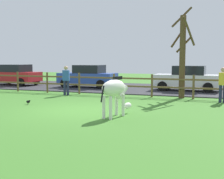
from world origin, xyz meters
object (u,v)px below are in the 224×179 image
Objects in this scene: zebra at (115,91)px; visitor_left_of_tree at (223,83)px; bare_tree at (183,54)px; crow_on_grass at (28,102)px; parked_car_red at (15,75)px; visitor_right_of_tree at (66,79)px; parked_car_blue at (88,76)px; parked_car_white at (187,78)px.

zebra is 6.13m from visitor_left_of_tree.
bare_tree is 8.00m from crow_on_grass.
visitor_right_of_tree reaches higher than parked_car_red.
visitor_left_of_tree reaches higher than parked_car_blue.
crow_on_grass is 0.05× the size of parked_car_blue.
parked_car_red is (-11.41, 9.29, -0.08)m from zebra.
parked_car_red is at bearing 147.89° from visitor_right_of_tree.
parked_car_red is at bearing 140.87° from zebra.
bare_tree is 2.89× the size of visitor_left_of_tree.
visitor_left_of_tree is at bearing -0.41° from visitor_right_of_tree.
crow_on_grass is 10.13m from parked_car_white.
parked_car_red is at bearing 166.01° from bare_tree.
zebra is 1.16× the size of visitor_right_of_tree.
crow_on_grass is at bearing -84.80° from parked_car_blue.
visitor_right_of_tree is (-4.69, 5.06, -0.02)m from zebra.
visitor_left_of_tree reaches higher than zebra.
parked_car_blue is 9.90m from visitor_left_of_tree.
parked_car_red is (-6.80, 7.87, 0.72)m from crow_on_grass.
zebra is at bearing -104.27° from bare_tree.
parked_car_red is (-6.07, -0.12, 0.00)m from parked_car_blue.
visitor_left_of_tree is (2.08, -4.49, 0.06)m from parked_car_white.
parked_car_white reaches higher than crow_on_grass.
zebra is 6.90m from visitor_right_of_tree.
parked_car_white is (-0.09, 3.44, -1.45)m from bare_tree.
parked_car_red is 15.55m from visitor_left_of_tree.
zebra is 10.82m from parked_car_blue.
parked_car_red is 2.51× the size of visitor_left_of_tree.
crow_on_grass is 3.73m from visitor_right_of_tree.
visitor_left_of_tree is (14.94, -4.28, 0.06)m from parked_car_red.
crow_on_grass is 10.43m from parked_car_red.
parked_car_white is at bearing 35.85° from visitor_right_of_tree.
bare_tree is at bearing 152.10° from visitor_left_of_tree.
parked_car_white is 4.95m from visitor_left_of_tree.
visitor_left_of_tree is at bearing -15.99° from parked_car_red.
zebra is at bearing -125.21° from visitor_left_of_tree.
parked_car_white is at bearing 0.94° from parked_car_red.
parked_car_blue is 6.08m from parked_car_red.
parked_car_red is at bearing 164.01° from visitor_left_of_tree.
visitor_right_of_tree is at bearing 91.18° from crow_on_grass.
parked_car_blue and parked_car_red have the same top height.
crow_on_grass is at bearing -142.97° from bare_tree.
parked_car_white is at bearing 91.50° from bare_tree.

